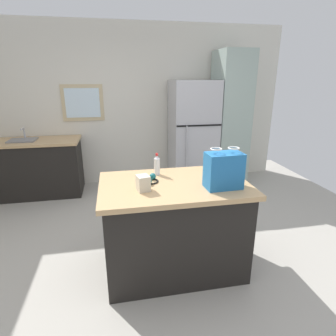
# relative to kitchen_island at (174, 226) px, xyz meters

# --- Properties ---
(ground) EXTENTS (6.48, 6.48, 0.00)m
(ground) POSITION_rel_kitchen_island_xyz_m (-0.18, 0.07, -0.46)
(ground) COLOR #ADA89E
(back_wall) EXTENTS (5.40, 0.13, 2.74)m
(back_wall) POSITION_rel_kitchen_island_xyz_m (-0.20, 2.65, 0.91)
(back_wall) COLOR silver
(back_wall) RESTS_ON ground
(kitchen_island) EXTENTS (1.39, 0.89, 0.92)m
(kitchen_island) POSITION_rel_kitchen_island_xyz_m (0.00, 0.00, 0.00)
(kitchen_island) COLOR black
(kitchen_island) RESTS_ON ground
(refrigerator) EXTENTS (0.76, 0.75, 1.82)m
(refrigerator) POSITION_rel_kitchen_island_xyz_m (0.81, 2.21, 0.45)
(refrigerator) COLOR #B7B7BC
(refrigerator) RESTS_ON ground
(tall_cabinet) EXTENTS (0.53, 0.67, 2.29)m
(tall_cabinet) POSITION_rel_kitchen_island_xyz_m (1.48, 2.22, 0.68)
(tall_cabinet) COLOR #9EB2A8
(tall_cabinet) RESTS_ON ground
(sink_counter) EXTENTS (1.32, 0.69, 1.10)m
(sink_counter) POSITION_rel_kitchen_island_xyz_m (-1.76, 2.24, 0.00)
(sink_counter) COLOR black
(sink_counter) RESTS_ON ground
(shopping_bag) EXTENTS (0.33, 0.21, 0.37)m
(shopping_bag) POSITION_rel_kitchen_island_xyz_m (0.40, -0.19, 0.62)
(shopping_bag) COLOR #236BAD
(shopping_bag) RESTS_ON kitchen_island
(small_box) EXTENTS (0.13, 0.14, 0.14)m
(small_box) POSITION_rel_kitchen_island_xyz_m (-0.30, -0.12, 0.52)
(small_box) COLOR beige
(small_box) RESTS_ON kitchen_island
(bottle) EXTENTS (0.06, 0.06, 0.22)m
(bottle) POSITION_rel_kitchen_island_xyz_m (-0.12, 0.26, 0.56)
(bottle) COLOR white
(bottle) RESTS_ON kitchen_island
(ear_defenders) EXTENTS (0.20, 0.20, 0.06)m
(ear_defenders) POSITION_rel_kitchen_island_xyz_m (-0.21, 0.07, 0.48)
(ear_defenders) COLOR black
(ear_defenders) RESTS_ON kitchen_island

